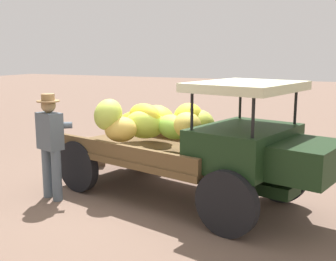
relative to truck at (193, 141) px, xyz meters
name	(u,v)px	position (x,y,z in m)	size (l,w,h in m)	color
ground_plane	(144,196)	(-0.77, -0.15, -0.93)	(60.00, 60.00, 0.00)	brown
truck	(193,141)	(0.00, 0.00, 0.00)	(4.65, 2.57, 1.86)	black
farmer	(51,140)	(-2.01, -0.84, 0.00)	(0.54, 0.50, 1.64)	#515F6B
wooden_crate	(96,151)	(-2.65, 1.24, -0.68)	(0.57, 0.40, 0.51)	#826147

